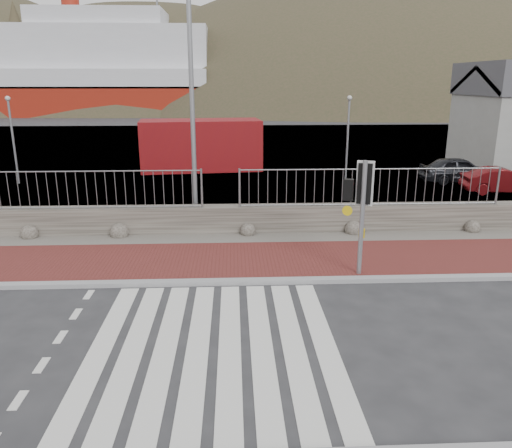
{
  "coord_description": "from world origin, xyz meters",
  "views": [
    {
      "loc": [
        0.41,
        -8.39,
        4.82
      ],
      "look_at": [
        0.93,
        3.0,
        1.53
      ],
      "focal_mm": 35.0,
      "sensor_mm": 36.0,
      "label": 1
    }
  ],
  "objects_px": {
    "car_b": "(502,181)",
    "shipping_container": "(201,145)",
    "streetlight": "(196,77)",
    "car_a": "(459,170)",
    "ferry": "(59,76)",
    "traffic_signal_far": "(362,194)"
  },
  "relations": [
    {
      "from": "car_b",
      "to": "shipping_container",
      "type": "bearing_deg",
      "value": 68.39
    },
    {
      "from": "car_b",
      "to": "streetlight",
      "type": "bearing_deg",
      "value": 114.28
    },
    {
      "from": "car_a",
      "to": "shipping_container",
      "type": "bearing_deg",
      "value": 69.92
    },
    {
      "from": "shipping_container",
      "to": "car_b",
      "type": "height_order",
      "value": "shipping_container"
    },
    {
      "from": "streetlight",
      "to": "car_b",
      "type": "distance_m",
      "value": 14.47
    },
    {
      "from": "streetlight",
      "to": "car_b",
      "type": "height_order",
      "value": "streetlight"
    },
    {
      "from": "ferry",
      "to": "car_b",
      "type": "relative_size",
      "value": 14.69
    },
    {
      "from": "ferry",
      "to": "car_b",
      "type": "bearing_deg",
      "value": -56.21
    },
    {
      "from": "ferry",
      "to": "car_b",
      "type": "height_order",
      "value": "ferry"
    },
    {
      "from": "ferry",
      "to": "streetlight",
      "type": "height_order",
      "value": "ferry"
    },
    {
      "from": "ferry",
      "to": "car_b",
      "type": "distance_m",
      "value": 66.55
    },
    {
      "from": "ferry",
      "to": "streetlight",
      "type": "distance_m",
      "value": 64.36
    },
    {
      "from": "car_a",
      "to": "car_b",
      "type": "distance_m",
      "value": 2.56
    },
    {
      "from": "ferry",
      "to": "car_a",
      "type": "distance_m",
      "value": 64.06
    },
    {
      "from": "shipping_container",
      "to": "traffic_signal_far",
      "type": "bearing_deg",
      "value": -79.19
    },
    {
      "from": "shipping_container",
      "to": "ferry",
      "type": "bearing_deg",
      "value": 109.59
    },
    {
      "from": "car_a",
      "to": "car_b",
      "type": "bearing_deg",
      "value": -160.1
    },
    {
      "from": "traffic_signal_far",
      "to": "streetlight",
      "type": "relative_size",
      "value": 0.34
    },
    {
      "from": "streetlight",
      "to": "car_b",
      "type": "xyz_separation_m",
      "value": [
        13.01,
        4.59,
        -4.36
      ]
    },
    {
      "from": "ferry",
      "to": "traffic_signal_far",
      "type": "bearing_deg",
      "value": -66.4
    },
    {
      "from": "ferry",
      "to": "car_a",
      "type": "relative_size",
      "value": 13.56
    },
    {
      "from": "traffic_signal_far",
      "to": "streetlight",
      "type": "height_order",
      "value": "streetlight"
    }
  ]
}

